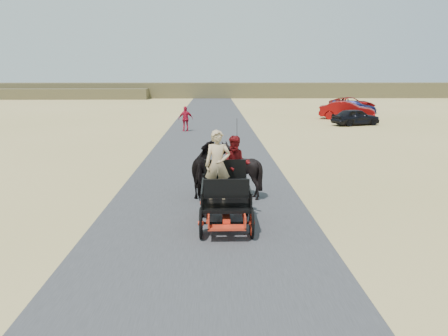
{
  "coord_description": "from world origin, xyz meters",
  "views": [
    {
      "loc": [
        0.24,
        -11.32,
        3.93
      ],
      "look_at": [
        0.54,
        1.22,
        1.2
      ],
      "focal_mm": 35.0,
      "sensor_mm": 36.0,
      "label": 1
    }
  ],
  "objects_px": {
    "car_d": "(352,103)",
    "horse_left": "(206,170)",
    "pedestrian": "(186,119)",
    "car_c": "(354,107)",
    "car_a": "(356,117)",
    "horse_right": "(240,169)",
    "car_b": "(347,110)",
    "carriage": "(225,212)"
  },
  "relations": [
    {
      "from": "pedestrian",
      "to": "car_a",
      "type": "distance_m",
      "value": 13.28
    },
    {
      "from": "pedestrian",
      "to": "car_b",
      "type": "bearing_deg",
      "value": -163.75
    },
    {
      "from": "horse_right",
      "to": "car_d",
      "type": "distance_m",
      "value": 36.97
    },
    {
      "from": "car_c",
      "to": "carriage",
      "type": "bearing_deg",
      "value": 175.9
    },
    {
      "from": "car_b",
      "to": "car_d",
      "type": "xyz_separation_m",
      "value": [
        3.6,
        10.12,
        -0.09
      ]
    },
    {
      "from": "car_b",
      "to": "car_d",
      "type": "bearing_deg",
      "value": 0.38
    },
    {
      "from": "horse_left",
      "to": "car_d",
      "type": "bearing_deg",
      "value": -114.43
    },
    {
      "from": "carriage",
      "to": "car_c",
      "type": "relative_size",
      "value": 0.56
    },
    {
      "from": "horse_left",
      "to": "car_c",
      "type": "relative_size",
      "value": 0.46
    },
    {
      "from": "carriage",
      "to": "horse_left",
      "type": "bearing_deg",
      "value": 100.39
    },
    {
      "from": "carriage",
      "to": "pedestrian",
      "type": "xyz_separation_m",
      "value": [
        -2.23,
        19.17,
        0.5
      ]
    },
    {
      "from": "horse_right",
      "to": "car_b",
      "type": "height_order",
      "value": "horse_right"
    },
    {
      "from": "pedestrian",
      "to": "horse_left",
      "type": "bearing_deg",
      "value": 82.33
    },
    {
      "from": "car_b",
      "to": "horse_right",
      "type": "bearing_deg",
      "value": 175.75
    },
    {
      "from": "car_a",
      "to": "horse_left",
      "type": "bearing_deg",
      "value": 131.33
    },
    {
      "from": "carriage",
      "to": "car_b",
      "type": "relative_size",
      "value": 0.51
    },
    {
      "from": "car_b",
      "to": "pedestrian",
      "type": "bearing_deg",
      "value": 139.81
    },
    {
      "from": "horse_right",
      "to": "car_b",
      "type": "xyz_separation_m",
      "value": [
        10.77,
        23.94,
        -0.08
      ]
    },
    {
      "from": "carriage",
      "to": "horse_right",
      "type": "distance_m",
      "value": 3.09
    },
    {
      "from": "car_c",
      "to": "car_d",
      "type": "xyz_separation_m",
      "value": [
        1.06,
        4.2,
        0.06
      ]
    },
    {
      "from": "carriage",
      "to": "car_c",
      "type": "distance_m",
      "value": 35.66
    },
    {
      "from": "horse_left",
      "to": "car_d",
      "type": "xyz_separation_m",
      "value": [
        15.47,
        34.06,
        -0.16
      ]
    },
    {
      "from": "carriage",
      "to": "horse_left",
      "type": "xyz_separation_m",
      "value": [
        -0.55,
        3.0,
        0.49
      ]
    },
    {
      "from": "car_d",
      "to": "car_a",
      "type": "bearing_deg",
      "value": 172.74
    },
    {
      "from": "horse_right",
      "to": "car_a",
      "type": "xyz_separation_m",
      "value": [
        10.08,
        19.45,
        -0.21
      ]
    },
    {
      "from": "horse_left",
      "to": "car_d",
      "type": "distance_m",
      "value": 37.41
    },
    {
      "from": "horse_right",
      "to": "car_d",
      "type": "xyz_separation_m",
      "value": [
        14.37,
        34.06,
        -0.16
      ]
    },
    {
      "from": "pedestrian",
      "to": "car_a",
      "type": "bearing_deg",
      "value": -179.26
    },
    {
      "from": "horse_left",
      "to": "pedestrian",
      "type": "distance_m",
      "value": 16.25
    },
    {
      "from": "pedestrian",
      "to": "car_b",
      "type": "relative_size",
      "value": 0.37
    },
    {
      "from": "car_c",
      "to": "horse_left",
      "type": "bearing_deg",
      "value": 173.01
    },
    {
      "from": "carriage",
      "to": "car_c",
      "type": "bearing_deg",
      "value": 67.13
    },
    {
      "from": "carriage",
      "to": "horse_right",
      "type": "xyz_separation_m",
      "value": [
        0.55,
        3.0,
        0.49
      ]
    },
    {
      "from": "pedestrian",
      "to": "car_d",
      "type": "distance_m",
      "value": 24.78
    },
    {
      "from": "pedestrian",
      "to": "car_c",
      "type": "bearing_deg",
      "value": -153.18
    },
    {
      "from": "horse_left",
      "to": "car_d",
      "type": "relative_size",
      "value": 0.41
    },
    {
      "from": "carriage",
      "to": "pedestrian",
      "type": "distance_m",
      "value": 19.3
    },
    {
      "from": "horse_left",
      "to": "car_a",
      "type": "height_order",
      "value": "horse_left"
    },
    {
      "from": "car_d",
      "to": "horse_left",
      "type": "bearing_deg",
      "value": 164.67
    },
    {
      "from": "pedestrian",
      "to": "car_c",
      "type": "distance_m",
      "value": 21.12
    },
    {
      "from": "carriage",
      "to": "car_d",
      "type": "xyz_separation_m",
      "value": [
        14.92,
        37.06,
        0.33
      ]
    },
    {
      "from": "car_a",
      "to": "car_c",
      "type": "height_order",
      "value": "car_a"
    }
  ]
}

